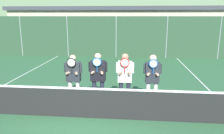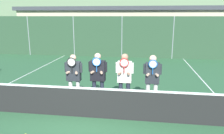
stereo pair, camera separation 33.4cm
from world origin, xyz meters
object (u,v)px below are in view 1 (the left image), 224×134
(player_center_right, at_px, (125,76))
(player_leftmost, at_px, (73,75))
(player_center_left, at_px, (98,75))
(car_center, at_px, (180,42))
(car_left_of_center, at_px, (117,41))
(player_rightmost, at_px, (152,76))
(car_far_left, at_px, (55,40))

(player_center_right, bearing_deg, player_leftmost, 177.93)
(player_center_left, height_order, player_center_right, player_center_right)
(car_center, bearing_deg, car_left_of_center, -176.73)
(player_rightmost, relative_size, car_far_left, 0.37)
(player_center_left, relative_size, car_left_of_center, 0.39)
(player_center_right, distance_m, car_far_left, 12.94)
(player_leftmost, relative_size, player_rightmost, 0.97)
(player_center_left, relative_size, player_center_right, 0.99)
(player_center_right, height_order, player_rightmost, player_center_right)
(car_center, bearing_deg, player_center_right, -109.44)
(player_leftmost, xyz_separation_m, player_center_right, (1.70, -0.06, 0.05))
(player_center_right, xyz_separation_m, car_far_left, (-6.41, 11.24, -0.17))
(player_center_left, xyz_separation_m, car_center, (4.94, 11.44, -0.19))
(player_rightmost, distance_m, car_center, 11.87)
(player_leftmost, relative_size, car_far_left, 0.36)
(player_center_left, xyz_separation_m, car_left_of_center, (-0.19, 11.15, -0.17))
(player_leftmost, bearing_deg, car_center, 63.27)
(player_center_left, bearing_deg, car_far_left, 116.33)
(car_left_of_center, bearing_deg, car_far_left, 179.66)
(car_left_of_center, height_order, car_center, car_left_of_center)
(player_center_left, height_order, car_center, player_center_left)
(player_rightmost, height_order, car_center, player_rightmost)
(player_center_right, relative_size, car_center, 0.42)
(car_left_of_center, bearing_deg, player_leftmost, -93.27)
(player_rightmost, bearing_deg, player_center_right, -176.03)
(player_leftmost, relative_size, car_left_of_center, 0.37)
(car_far_left, relative_size, car_center, 1.10)
(player_leftmost, distance_m, car_far_left, 12.13)
(player_center_left, bearing_deg, player_rightmost, 0.13)
(player_leftmost, height_order, player_center_left, player_center_left)
(player_center_right, distance_m, car_center, 12.20)
(car_left_of_center, xyz_separation_m, car_center, (5.12, 0.29, -0.02))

